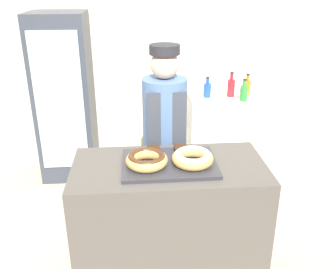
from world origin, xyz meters
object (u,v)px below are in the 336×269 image
(bottle_amber, at_px, (247,87))
(serving_tray, at_px, (169,164))
(donut_light_glaze, at_px, (193,157))
(beverage_fridge, at_px, (65,98))
(brownie_back_left, at_px, (154,149))
(bottle_blue, at_px, (207,89))
(donut_chocolate_glaze, at_px, (147,159))
(brownie_back_right, at_px, (181,148))
(bottle_green, at_px, (244,92))
(bottle_red, at_px, (231,87))
(chest_freezer, at_px, (228,131))
(baker_person, at_px, (165,142))

(bottle_amber, bearing_deg, serving_tray, -120.63)
(donut_light_glaze, relative_size, beverage_fridge, 0.15)
(donut_light_glaze, distance_m, brownie_back_left, 0.32)
(bottle_amber, bearing_deg, donut_light_glaze, -116.33)
(donut_light_glaze, height_order, bottle_blue, bottle_blue)
(donut_chocolate_glaze, relative_size, brownie_back_right, 3.13)
(bottle_amber, xyz_separation_m, bottle_blue, (-0.45, -0.03, -0.01))
(brownie_back_right, relative_size, bottle_green, 0.37)
(serving_tray, bearing_deg, bottle_red, 63.84)
(serving_tray, distance_m, chest_freezer, 2.03)
(donut_light_glaze, relative_size, bottle_blue, 1.22)
(donut_chocolate_glaze, relative_size, brownie_back_left, 3.13)
(serving_tray, height_order, bottle_amber, bottle_amber)
(serving_tray, xyz_separation_m, beverage_fridge, (-0.98, 1.76, -0.07))
(donut_chocolate_glaze, height_order, bottle_amber, bottle_amber)
(serving_tray, height_order, donut_chocolate_glaze, donut_chocolate_glaze)
(bottle_red, bearing_deg, brownie_back_left, -121.29)
(serving_tray, height_order, brownie_back_right, brownie_back_right)
(donut_chocolate_glaze, height_order, chest_freezer, donut_chocolate_glaze)
(bottle_red, relative_size, bottle_blue, 1.21)
(chest_freezer, height_order, bottle_red, bottle_red)
(brownie_back_left, bearing_deg, brownie_back_right, 0.00)
(serving_tray, distance_m, donut_light_glaze, 0.16)
(serving_tray, bearing_deg, brownie_back_left, 119.17)
(donut_chocolate_glaze, bearing_deg, baker_person, 74.22)
(bottle_blue, bearing_deg, baker_person, -115.86)
(brownie_back_right, xyz_separation_m, bottle_amber, (0.93, 1.56, -0.01))
(serving_tray, relative_size, brownie_back_left, 7.10)
(brownie_back_left, bearing_deg, chest_freezer, 59.37)
(serving_tray, distance_m, baker_person, 0.56)
(brownie_back_right, bearing_deg, chest_freezer, 64.68)
(bottle_blue, bearing_deg, serving_tray, -108.59)
(donut_chocolate_glaze, bearing_deg, brownie_back_left, 74.81)
(donut_light_glaze, distance_m, bottle_green, 1.76)
(brownie_back_right, distance_m, bottle_red, 1.70)
(chest_freezer, bearing_deg, bottle_red, -103.48)
(brownie_back_right, height_order, bottle_red, bottle_red)
(serving_tray, bearing_deg, bottle_blue, 71.41)
(donut_chocolate_glaze, height_order, bottle_green, bottle_green)
(chest_freezer, bearing_deg, donut_light_glaze, -111.24)
(beverage_fridge, distance_m, bottle_amber, 2.01)
(brownie_back_right, bearing_deg, bottle_green, 58.43)
(bottle_red, distance_m, bottle_amber, 0.19)
(beverage_fridge, relative_size, chest_freezer, 1.89)
(baker_person, relative_size, chest_freezer, 1.74)
(baker_person, distance_m, bottle_amber, 1.56)
(donut_light_glaze, bearing_deg, bottle_red, 68.47)
(brownie_back_left, height_order, bottle_red, bottle_red)
(serving_tray, height_order, bottle_blue, bottle_blue)
(donut_light_glaze, distance_m, bottle_amber, 1.97)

